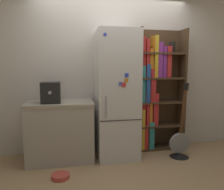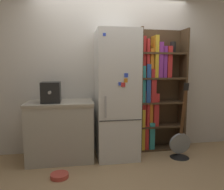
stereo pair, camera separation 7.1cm
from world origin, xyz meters
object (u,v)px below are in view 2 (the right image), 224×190
refrigerator (116,95)px  espresso_machine (51,92)px  bookshelf (155,90)px  guitar (180,147)px  pet_bowl (59,175)px

refrigerator → espresso_machine: bearing=-178.3°
bookshelf → guitar: bookshelf is taller
refrigerator → pet_bowl: size_ratio=8.45×
espresso_machine → pet_bowl: (0.13, -0.55, -1.00)m
bookshelf → pet_bowl: bearing=-153.0°
refrigerator → bookshelf: size_ratio=0.96×
bookshelf → guitar: size_ratio=1.73×
bookshelf → guitar: 0.98m
refrigerator → pet_bowl: 1.39m
bookshelf → guitar: bearing=-60.6°
refrigerator → espresso_machine: refrigerator is taller
refrigerator → pet_bowl: (-0.84, -0.58, -0.93)m
espresso_machine → pet_bowl: 1.15m
guitar → espresso_machine: bearing=173.5°
refrigerator → espresso_machine: 0.97m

